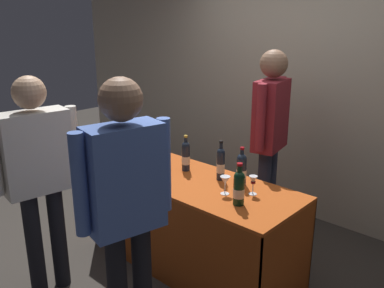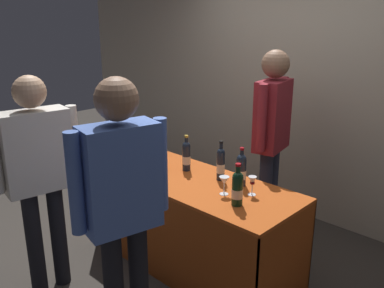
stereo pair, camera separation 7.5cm
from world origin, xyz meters
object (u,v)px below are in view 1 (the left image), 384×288
at_px(wine_glass_near_vendor, 140,148).
at_px(wine_glass_near_taster, 253,181).
at_px(display_bottle_0, 162,156).
at_px(flower_vase, 159,153).
at_px(taster_foreground_right, 126,198).
at_px(wine_glass_mid, 225,181).
at_px(tasting_table, 192,206).
at_px(featured_wine_bottle, 159,142).
at_px(vendor_presenter, 270,128).

height_order(wine_glass_near_vendor, wine_glass_near_taster, wine_glass_near_vendor).
relative_size(display_bottle_0, flower_vase, 0.79).
xyz_separation_m(flower_vase, taster_foreground_right, (0.80, -1.01, 0.16)).
bearing_deg(wine_glass_mid, flower_vase, 173.84).
distance_m(tasting_table, wine_glass_near_vendor, 0.77).
bearing_deg(taster_foreground_right, featured_wine_bottle, 51.99).
xyz_separation_m(vendor_presenter, taster_foreground_right, (0.19, -1.81, -0.02)).
xyz_separation_m(featured_wine_bottle, vendor_presenter, (0.82, 0.61, 0.16)).
relative_size(tasting_table, vendor_presenter, 1.02).
bearing_deg(vendor_presenter, display_bottle_0, -40.98).
xyz_separation_m(display_bottle_0, flower_vase, (-0.11, 0.08, -0.02)).
xyz_separation_m(wine_glass_near_vendor, vendor_presenter, (0.87, 0.81, 0.18)).
xyz_separation_m(display_bottle_0, vendor_presenter, (0.50, 0.88, 0.15)).
bearing_deg(vendor_presenter, taster_foreground_right, -5.66).
bearing_deg(tasting_table, wine_glass_mid, -6.98).
relative_size(featured_wine_bottle, taster_foreground_right, 0.19).
bearing_deg(wine_glass_near_vendor, vendor_presenter, 43.07).
distance_m(vendor_presenter, taster_foreground_right, 1.82).
bearing_deg(flower_vase, wine_glass_near_taster, 2.92).
bearing_deg(tasting_table, display_bottle_0, -173.27).
distance_m(wine_glass_near_taster, flower_vase, 0.96).
height_order(display_bottle_0, vendor_presenter, vendor_presenter).
bearing_deg(display_bottle_0, tasting_table, 6.73).
bearing_deg(vendor_presenter, tasting_table, -23.97).
height_order(wine_glass_near_taster, vendor_presenter, vendor_presenter).
height_order(display_bottle_0, wine_glass_near_vendor, display_bottle_0).
bearing_deg(tasting_table, wine_glass_near_vendor, 176.89).
relative_size(flower_vase, taster_foreground_right, 0.24).
bearing_deg(wine_glass_mid, wine_glass_near_taster, 40.85).
distance_m(featured_wine_bottle, vendor_presenter, 1.03).
distance_m(wine_glass_mid, flower_vase, 0.80).
relative_size(wine_glass_mid, flower_vase, 0.33).
distance_m(tasting_table, taster_foreground_right, 1.16).
xyz_separation_m(tasting_table, wine_glass_mid, (0.37, -0.05, 0.35)).
distance_m(wine_glass_near_vendor, flower_vase, 0.25).
height_order(tasting_table, display_bottle_0, display_bottle_0).
height_order(featured_wine_bottle, taster_foreground_right, taster_foreground_right).
xyz_separation_m(tasting_table, vendor_presenter, (0.19, 0.85, 0.54)).
relative_size(tasting_table, featured_wine_bottle, 5.62).
bearing_deg(wine_glass_near_taster, featured_wine_bottle, 172.99).
bearing_deg(vendor_presenter, wine_glass_mid, 0.27).
height_order(featured_wine_bottle, display_bottle_0, display_bottle_0).
bearing_deg(taster_foreground_right, flower_vase, 50.48).
bearing_deg(featured_wine_bottle, display_bottle_0, -40.05).
distance_m(display_bottle_0, wine_glass_mid, 0.69).
distance_m(tasting_table, wine_glass_mid, 0.51).
height_order(display_bottle_0, wine_glass_mid, display_bottle_0).
relative_size(featured_wine_bottle, vendor_presenter, 0.18).
bearing_deg(wine_glass_near_vendor, featured_wine_bottle, 76.28).
bearing_deg(flower_vase, vendor_presenter, 52.73).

